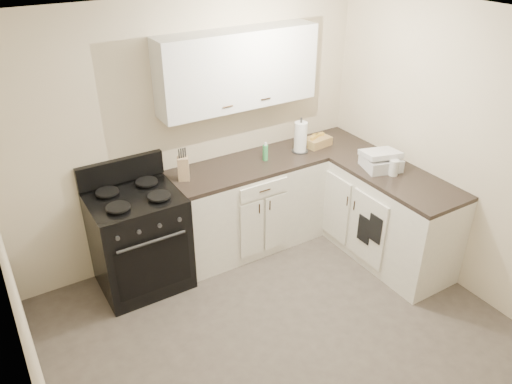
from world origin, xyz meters
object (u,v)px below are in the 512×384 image
stove (140,242)px  knife_block (183,169)px  wicker_basket (318,142)px  countertop_grill (381,162)px  paper_towel (300,137)px

stove → knife_block: size_ratio=4.28×
knife_block → wicker_basket: size_ratio=0.83×
stove → countertop_grill: (2.21, -0.71, 0.54)m
knife_block → wicker_basket: (1.51, -0.03, -0.07)m
stove → countertop_grill: countertop_grill is taller
knife_block → wicker_basket: 1.52m
wicker_basket → paper_towel: bearing=-174.7°
knife_block → wicker_basket: bearing=23.5°
wicker_basket → countertop_grill: countertop_grill is taller
stove → wicker_basket: bearing=0.7°
stove → wicker_basket: wicker_basket is taller
stove → paper_towel: (1.78, 0.00, 0.64)m
stove → wicker_basket: (2.02, 0.03, 0.52)m
stove → knife_block: knife_block is taller
stove → knife_block: bearing=6.3°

